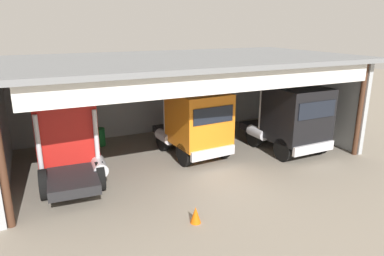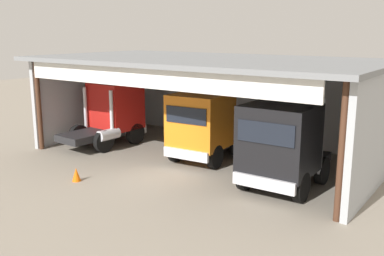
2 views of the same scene
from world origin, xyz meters
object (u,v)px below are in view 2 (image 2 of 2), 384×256
(tool_cart, at_px, (277,144))
(traffic_cone, at_px, (76,174))
(truck_orange_right_bay, at_px, (203,125))
(oil_drum, at_px, (183,127))
(truck_black_yard_outside, at_px, (281,145))
(truck_red_left_bay, at_px, (112,112))

(tool_cart, height_order, traffic_cone, tool_cart)
(tool_cart, bearing_deg, truck_orange_right_bay, -127.78)
(truck_orange_right_bay, distance_m, tool_cart, 4.07)
(oil_drum, relative_size, tool_cart, 0.94)
(truck_orange_right_bay, xyz_separation_m, truck_black_yard_outside, (4.59, -1.52, 0.07))
(truck_red_left_bay, xyz_separation_m, truck_black_yard_outside, (10.41, -1.35, 0.06))
(truck_orange_right_bay, height_order, oil_drum, truck_orange_right_bay)
(oil_drum, xyz_separation_m, tool_cart, (6.29, -0.56, 0.03))
(truck_orange_right_bay, distance_m, truck_black_yard_outside, 4.83)
(truck_red_left_bay, bearing_deg, tool_cart, 24.84)
(truck_red_left_bay, relative_size, truck_orange_right_bay, 0.93)
(truck_red_left_bay, bearing_deg, traffic_cone, -55.16)
(truck_orange_right_bay, xyz_separation_m, traffic_cone, (-2.59, -5.43, -1.44))
(truck_red_left_bay, bearing_deg, truck_orange_right_bay, 4.96)
(tool_cart, xyz_separation_m, traffic_cone, (-4.97, -8.50, -0.22))
(traffic_cone, bearing_deg, oil_drum, 98.30)
(truck_black_yard_outside, relative_size, oil_drum, 5.18)
(oil_drum, height_order, tool_cart, tool_cart)
(oil_drum, relative_size, traffic_cone, 1.69)
(truck_red_left_bay, height_order, traffic_cone, truck_red_left_bay)
(truck_red_left_bay, xyz_separation_m, tool_cart, (8.20, 3.24, -1.23))
(truck_black_yard_outside, relative_size, traffic_cone, 8.74)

